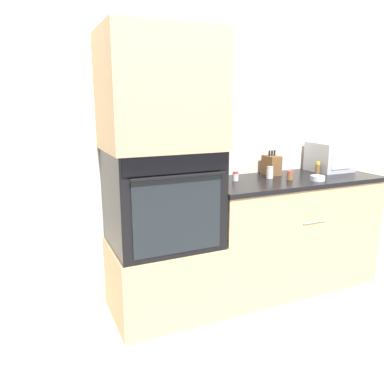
% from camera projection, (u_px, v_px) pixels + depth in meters
% --- Properties ---
extents(ground_plane, '(12.00, 12.00, 0.00)m').
position_uv_depth(ground_plane, '(227.00, 320.00, 2.71)').
color(ground_plane, beige).
extents(wall_back, '(8.00, 0.05, 2.50)m').
position_uv_depth(wall_back, '(192.00, 139.00, 2.98)').
color(wall_back, beige).
rests_on(wall_back, ground_plane).
extents(oven_cabinet_base, '(0.75, 0.60, 0.55)m').
position_uv_depth(oven_cabinet_base, '(164.00, 278.00, 2.76)').
color(oven_cabinet_base, tan).
rests_on(oven_cabinet_base, ground_plane).
extents(wall_oven, '(0.73, 0.64, 0.68)m').
position_uv_depth(wall_oven, '(162.00, 198.00, 2.62)').
color(wall_oven, black).
rests_on(wall_oven, oven_cabinet_base).
extents(oven_cabinet_upper, '(0.75, 0.60, 0.76)m').
position_uv_depth(oven_cabinet_upper, '(160.00, 91.00, 2.46)').
color(oven_cabinet_upper, tan).
rests_on(oven_cabinet_upper, wall_oven).
extents(counter_unit, '(1.51, 0.63, 0.94)m').
position_uv_depth(counter_unit, '(288.00, 232.00, 3.16)').
color(counter_unit, tan).
rests_on(counter_unit, ground_plane).
extents(microwave, '(0.33, 0.31, 0.25)m').
position_uv_depth(microwave, '(330.00, 157.00, 3.33)').
color(microwave, '#B2B5BA').
rests_on(microwave, counter_unit).
extents(knife_block, '(0.11, 0.16, 0.21)m').
position_uv_depth(knife_block, '(271.00, 165.00, 3.17)').
color(knife_block, brown).
rests_on(knife_block, counter_unit).
extents(bowl, '(0.11, 0.11, 0.04)m').
position_uv_depth(bowl, '(318.00, 178.00, 2.94)').
color(bowl, silver).
rests_on(bowl, counter_unit).
extents(condiment_jar_near, '(0.05, 0.05, 0.07)m').
position_uv_depth(condiment_jar_near, '(235.00, 176.00, 2.93)').
color(condiment_jar_near, silver).
rests_on(condiment_jar_near, counter_unit).
extents(condiment_jar_mid, '(0.05, 0.05, 0.07)m').
position_uv_depth(condiment_jar_mid, '(290.00, 176.00, 2.96)').
color(condiment_jar_mid, brown).
rests_on(condiment_jar_mid, counter_unit).
extents(condiment_jar_far, '(0.04, 0.04, 0.11)m').
position_uv_depth(condiment_jar_far, '(318.00, 168.00, 3.20)').
color(condiment_jar_far, brown).
rests_on(condiment_jar_far, counter_unit).
extents(condiment_jar_back, '(0.05, 0.05, 0.10)m').
position_uv_depth(condiment_jar_back, '(270.00, 173.00, 3.02)').
color(condiment_jar_back, silver).
rests_on(condiment_jar_back, counter_unit).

